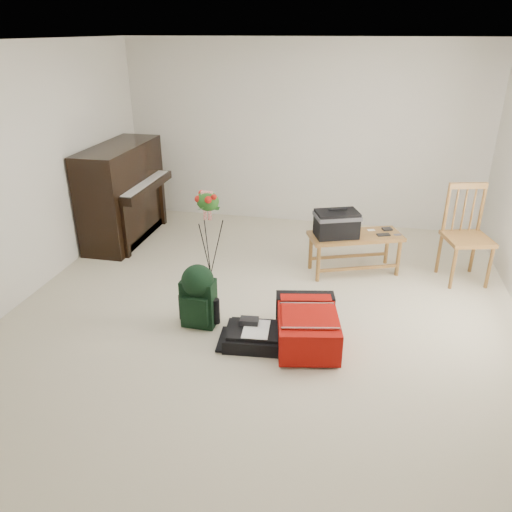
% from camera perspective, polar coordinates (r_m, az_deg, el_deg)
% --- Properties ---
extents(floor, '(5.00, 5.50, 0.01)m').
position_cam_1_polar(floor, '(4.98, 0.76, -6.73)').
color(floor, '#B9AF95').
rests_on(floor, ground).
extents(ceiling, '(5.00, 5.50, 0.01)m').
position_cam_1_polar(ceiling, '(4.26, 0.96, 23.37)').
color(ceiling, white).
rests_on(ceiling, wall_back).
extents(wall_back, '(5.00, 0.04, 2.50)m').
position_cam_1_polar(wall_back, '(7.10, 5.32, 13.61)').
color(wall_back, beige).
rests_on(wall_back, floor).
extents(wall_left, '(0.04, 5.50, 2.50)m').
position_cam_1_polar(wall_left, '(5.50, -25.88, 8.04)').
color(wall_left, beige).
rests_on(wall_left, floor).
extents(piano, '(0.71, 1.50, 1.25)m').
position_cam_1_polar(piano, '(6.81, -14.89, 6.76)').
color(piano, black).
rests_on(piano, floor).
extents(bench, '(1.12, 0.76, 0.80)m').
position_cam_1_polar(bench, '(5.71, 9.76, 3.45)').
color(bench, olive).
rests_on(bench, floor).
extents(dining_chair, '(0.57, 0.57, 1.07)m').
position_cam_1_polar(dining_chair, '(5.94, 23.00, 2.17)').
color(dining_chair, olive).
rests_on(dining_chair, floor).
extents(red_suitcase, '(0.66, 0.87, 0.33)m').
position_cam_1_polar(red_suitcase, '(4.55, 5.96, -7.64)').
color(red_suitcase, '#AF1307').
rests_on(red_suitcase, floor).
extents(black_duffel, '(0.55, 0.46, 0.22)m').
position_cam_1_polar(black_duffel, '(4.53, -0.23, -9.10)').
color(black_duffel, black).
rests_on(black_duffel, floor).
extents(green_backpack, '(0.32, 0.30, 0.62)m').
position_cam_1_polar(green_backpack, '(4.69, -6.64, -4.23)').
color(green_backpack, black).
rests_on(green_backpack, floor).
extents(flower_stand, '(0.36, 0.36, 1.03)m').
position_cam_1_polar(flower_stand, '(5.59, -5.38, 2.52)').
color(flower_stand, black).
rests_on(flower_stand, floor).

